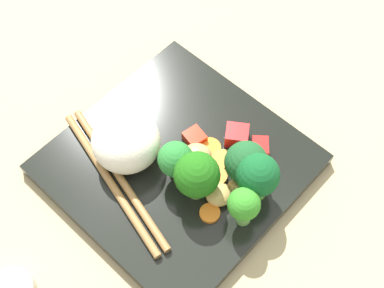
{
  "coord_description": "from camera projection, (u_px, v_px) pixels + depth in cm",
  "views": [
    {
      "loc": [
        19.21,
        21.79,
        55.24
      ],
      "look_at": [
        -1.96,
        0.41,
        3.71
      ],
      "focal_mm": 49.39,
      "sensor_mm": 36.0,
      "label": 1
    }
  ],
  "objects": [
    {
      "name": "broccoli_floret_2",
      "position": [
        197.0,
        176.0,
        0.55
      ],
      "size": [
        4.97,
        4.97,
        6.94
      ],
      "color": "#749F49",
      "rests_on": "square_plate"
    },
    {
      "name": "pepper_chunk_0",
      "position": [
        237.0,
        135.0,
        0.61
      ],
      "size": [
        3.55,
        3.59,
        1.91
      ],
      "primitive_type": "cube",
      "rotation": [
        0.0,
        0.0,
        5.36
      ],
      "color": "red",
      "rests_on": "square_plate"
    },
    {
      "name": "pepper_chunk_2",
      "position": [
        195.0,
        138.0,
        0.62
      ],
      "size": [
        2.49,
        2.57,
        1.26
      ],
      "primitive_type": "cube",
      "rotation": [
        0.0,
        0.0,
        2.99
      ],
      "color": "red",
      "rests_on": "square_plate"
    },
    {
      "name": "broccoli_floret_3",
      "position": [
        246.0,
        163.0,
        0.57
      ],
      "size": [
        4.81,
        4.81,
        5.87
      ],
      "color": "#7FB953",
      "rests_on": "square_plate"
    },
    {
      "name": "chicken_piece_0",
      "position": [
        197.0,
        156.0,
        0.6
      ],
      "size": [
        4.46,
        4.51,
        2.47
      ],
      "primitive_type": "ellipsoid",
      "rotation": [
        0.0,
        0.0,
        2.29
      ],
      "color": "tan",
      "rests_on": "square_plate"
    },
    {
      "name": "square_plate",
      "position": [
        178.0,
        164.0,
        0.62
      ],
      "size": [
        26.79,
        26.79,
        1.71
      ],
      "primitive_type": "cube",
      "rotation": [
        0.0,
        0.0,
        0.04
      ],
      "color": "black",
      "rests_on": "ground_plane"
    },
    {
      "name": "carrot_slice_2",
      "position": [
        192.0,
        174.0,
        0.6
      ],
      "size": [
        2.91,
        2.91,
        0.74
      ],
      "primitive_type": "cylinder",
      "rotation": [
        0.0,
        0.0,
        4.9
      ],
      "color": "orange",
      "rests_on": "square_plate"
    },
    {
      "name": "pepper_chunk_1",
      "position": [
        260.0,
        149.0,
        0.6
      ],
      "size": [
        2.97,
        2.95,
        2.06
      ],
      "primitive_type": "cube",
      "rotation": [
        0.0,
        0.0,
        3.89
      ],
      "color": "red",
      "rests_on": "square_plate"
    },
    {
      "name": "chicken_piece_4",
      "position": [
        238.0,
        188.0,
        0.58
      ],
      "size": [
        2.0,
        2.62,
        1.68
      ],
      "primitive_type": "ellipsoid",
      "rotation": [
        0.0,
        0.0,
        1.65
      ],
      "color": "tan",
      "rests_on": "square_plate"
    },
    {
      "name": "broccoli_floret_1",
      "position": [
        175.0,
        160.0,
        0.57
      ],
      "size": [
        3.95,
        3.95,
        5.82
      ],
      "color": "#70AD56",
      "rests_on": "square_plate"
    },
    {
      "name": "carrot_slice_4",
      "position": [
        222.0,
        160.0,
        0.61
      ],
      "size": [
        3.18,
        3.18,
        0.52
      ],
      "primitive_type": "cylinder",
      "rotation": [
        0.0,
        0.0,
        5.98
      ],
      "color": "gold",
      "rests_on": "square_plate"
    },
    {
      "name": "carrot_slice_1",
      "position": [
        210.0,
        213.0,
        0.57
      ],
      "size": [
        2.33,
        2.33,
        0.43
      ],
      "primitive_type": "cylinder",
      "rotation": [
        0.0,
        0.0,
        1.59
      ],
      "color": "orange",
      "rests_on": "square_plate"
    },
    {
      "name": "rice_mound",
      "position": [
        126.0,
        141.0,
        0.59
      ],
      "size": [
        8.73,
        8.79,
        6.04
      ],
      "primitive_type": "ellipsoid",
      "rotation": [
        0.0,
        0.0,
        4.85
      ],
      "color": "white",
      "rests_on": "square_plate"
    },
    {
      "name": "chopstick_pair",
      "position": [
        115.0,
        179.0,
        0.59
      ],
      "size": [
        6.11,
        20.65,
        0.87
      ],
      "rotation": [
        0.0,
        0.0,
        7.65
      ],
      "color": "#A17744",
      "rests_on": "square_plate"
    },
    {
      "name": "carrot_slice_0",
      "position": [
        217.0,
        176.0,
        0.6
      ],
      "size": [
        3.17,
        3.17,
        0.55
      ],
      "primitive_type": "cylinder",
      "rotation": [
        0.0,
        0.0,
        4.07
      ],
      "color": "orange",
      "rests_on": "square_plate"
    },
    {
      "name": "broccoli_floret_0",
      "position": [
        258.0,
        176.0,
        0.55
      ],
      "size": [
        4.71,
        4.71,
        6.66
      ],
      "color": "#5AA139",
      "rests_on": "square_plate"
    },
    {
      "name": "carrot_slice_3",
      "position": [
        210.0,
        148.0,
        0.61
      ],
      "size": [
        2.72,
        2.72,
        0.48
      ],
      "primitive_type": "cylinder",
      "rotation": [
        0.0,
        0.0,
        4.68
      ],
      "color": "orange",
      "rests_on": "square_plate"
    },
    {
      "name": "chicken_piece_3",
      "position": [
        220.0,
        194.0,
        0.58
      ],
      "size": [
        4.02,
        3.96,
        1.77
      ],
      "primitive_type": "ellipsoid",
      "rotation": [
        0.0,
        0.0,
        2.56
      ],
      "color": "tan",
      "rests_on": "square_plate"
    },
    {
      "name": "chicken_piece_2",
      "position": [
        264.0,
        170.0,
        0.59
      ],
      "size": [
        3.0,
        2.63,
        1.93
      ],
      "primitive_type": "ellipsoid",
      "rotation": [
        0.0,
        0.0,
        3.36
      ],
      "color": "tan",
      "rests_on": "square_plate"
    },
    {
      "name": "broccoli_floret_4",
      "position": [
        246.0,
        203.0,
        0.54
      ],
      "size": [
        3.51,
        3.51,
        5.56
      ],
      "color": "#69AA51",
      "rests_on": "square_plate"
    },
    {
      "name": "ground_plane",
      "position": [
        178.0,
        172.0,
        0.63
      ],
      "size": [
        110.0,
        110.0,
        2.0
      ],
      "primitive_type": "cube",
      "color": "tan"
    }
  ]
}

